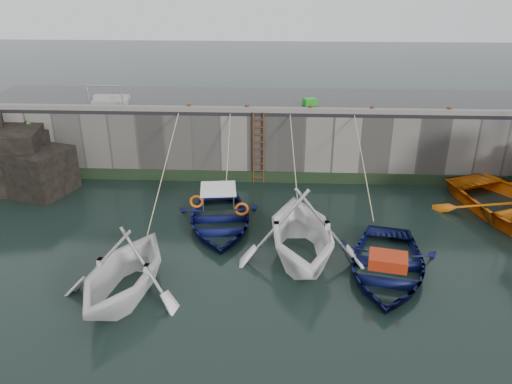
{
  "coord_description": "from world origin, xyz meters",
  "views": [
    {
      "loc": [
        -1.07,
        -10.66,
        8.62
      ],
      "look_at": [
        -1.91,
        6.12,
        1.2
      ],
      "focal_mm": 35.0,
      "sensor_mm": 36.0,
      "label": 1
    }
  ],
  "objects_px": {
    "fish_crate": "(310,102)",
    "bollard_e": "(449,111)",
    "bollard_c": "(310,109)",
    "boat_near_navy": "(385,272)",
    "bollard_b": "(247,108)",
    "ladder": "(258,149)",
    "boat_near_blacktrim": "(300,257)",
    "bollard_a": "(189,107)",
    "boat_near_blue": "(219,225)",
    "bollard_d": "(372,110)",
    "boat_near_white": "(127,294)"
  },
  "relations": [
    {
      "from": "fish_crate",
      "to": "bollard_e",
      "type": "distance_m",
      "value": 5.88
    },
    {
      "from": "bollard_c",
      "to": "boat_near_navy",
      "type": "bearing_deg",
      "value": -74.01
    },
    {
      "from": "boat_near_navy",
      "to": "bollard_b",
      "type": "distance_m",
      "value": 9.46
    },
    {
      "from": "ladder",
      "to": "bollard_e",
      "type": "bearing_deg",
      "value": 2.4
    },
    {
      "from": "ladder",
      "to": "boat_near_blacktrim",
      "type": "xyz_separation_m",
      "value": [
        1.68,
        -6.35,
        -1.59
      ]
    },
    {
      "from": "bollard_b",
      "to": "bollard_e",
      "type": "distance_m",
      "value": 8.5
    },
    {
      "from": "bollard_a",
      "to": "boat_near_blue",
      "type": "bearing_deg",
      "value": -69.06
    },
    {
      "from": "boat_near_blacktrim",
      "to": "bollard_b",
      "type": "bearing_deg",
      "value": 103.11
    },
    {
      "from": "boat_near_blue",
      "to": "boat_near_blacktrim",
      "type": "xyz_separation_m",
      "value": [
        2.93,
        -2.13,
        0.0
      ]
    },
    {
      "from": "boat_near_navy",
      "to": "bollard_d",
      "type": "distance_m",
      "value": 8.14
    },
    {
      "from": "bollard_e",
      "to": "fish_crate",
      "type": "bearing_deg",
      "value": 168.57
    },
    {
      "from": "boat_near_blue",
      "to": "bollard_b",
      "type": "bearing_deg",
      "value": 73.46
    },
    {
      "from": "bollard_a",
      "to": "bollard_c",
      "type": "height_order",
      "value": "same"
    },
    {
      "from": "bollard_b",
      "to": "bollard_e",
      "type": "height_order",
      "value": "same"
    },
    {
      "from": "fish_crate",
      "to": "bollard_b",
      "type": "bearing_deg",
      "value": 179.25
    },
    {
      "from": "bollard_b",
      "to": "bollard_c",
      "type": "distance_m",
      "value": 2.7
    },
    {
      "from": "fish_crate",
      "to": "bollard_a",
      "type": "height_order",
      "value": "fish_crate"
    },
    {
      "from": "boat_near_white",
      "to": "boat_near_blue",
      "type": "distance_m",
      "value": 4.96
    },
    {
      "from": "boat_near_white",
      "to": "bollard_d",
      "type": "xyz_separation_m",
      "value": [
        8.26,
        9.0,
        3.3
      ]
    },
    {
      "from": "boat_near_navy",
      "to": "bollard_e",
      "type": "height_order",
      "value": "bollard_e"
    },
    {
      "from": "bollard_c",
      "to": "fish_crate",
      "type": "bearing_deg",
      "value": 88.03
    },
    {
      "from": "ladder",
      "to": "fish_crate",
      "type": "relative_size",
      "value": 5.61
    },
    {
      "from": "bollard_e",
      "to": "bollard_b",
      "type": "bearing_deg",
      "value": 180.0
    },
    {
      "from": "boat_near_navy",
      "to": "fish_crate",
      "type": "height_order",
      "value": "fish_crate"
    },
    {
      "from": "boat_near_blacktrim",
      "to": "fish_crate",
      "type": "distance_m",
      "value": 8.54
    },
    {
      "from": "boat_near_navy",
      "to": "bollard_c",
      "type": "xyz_separation_m",
      "value": [
        -2.13,
        7.43,
        3.3
      ]
    },
    {
      "from": "fish_crate",
      "to": "bollard_a",
      "type": "relative_size",
      "value": 2.04
    },
    {
      "from": "boat_near_navy",
      "to": "boat_near_blue",
      "type": "bearing_deg",
      "value": 164.56
    },
    {
      "from": "fish_crate",
      "to": "bollard_c",
      "type": "xyz_separation_m",
      "value": [
        -0.04,
        -1.16,
        -0.02
      ]
    },
    {
      "from": "boat_near_navy",
      "to": "bollard_a",
      "type": "bearing_deg",
      "value": 146.37
    },
    {
      "from": "boat_near_white",
      "to": "bollard_a",
      "type": "relative_size",
      "value": 15.78
    },
    {
      "from": "bollard_c",
      "to": "boat_near_blacktrim",
      "type": "bearing_deg",
      "value": -94.49
    },
    {
      "from": "bollard_a",
      "to": "bollard_d",
      "type": "distance_m",
      "value": 7.8
    },
    {
      "from": "bollard_b",
      "to": "bollard_c",
      "type": "height_order",
      "value": "same"
    },
    {
      "from": "ladder",
      "to": "boat_near_white",
      "type": "relative_size",
      "value": 0.72
    },
    {
      "from": "ladder",
      "to": "fish_crate",
      "type": "bearing_deg",
      "value": 33.8
    },
    {
      "from": "boat_near_blacktrim",
      "to": "bollard_b",
      "type": "xyz_separation_m",
      "value": [
        -2.18,
        6.69,
        3.3
      ]
    },
    {
      "from": "boat_near_white",
      "to": "bollard_e",
      "type": "bearing_deg",
      "value": 48.15
    },
    {
      "from": "boat_near_white",
      "to": "boat_near_navy",
      "type": "height_order",
      "value": "boat_near_white"
    },
    {
      "from": "boat_near_white",
      "to": "bollard_b",
      "type": "height_order",
      "value": "bollard_b"
    },
    {
      "from": "boat_near_white",
      "to": "bollard_d",
      "type": "bearing_deg",
      "value": 57.47
    },
    {
      "from": "boat_near_blacktrim",
      "to": "boat_near_navy",
      "type": "relative_size",
      "value": 1.02
    },
    {
      "from": "bollard_d",
      "to": "bollard_a",
      "type": "bearing_deg",
      "value": 180.0
    },
    {
      "from": "bollard_c",
      "to": "bollard_d",
      "type": "xyz_separation_m",
      "value": [
        2.6,
        0.0,
        0.0
      ]
    },
    {
      "from": "boat_near_blacktrim",
      "to": "boat_near_navy",
      "type": "height_order",
      "value": "boat_near_blacktrim"
    },
    {
      "from": "bollard_e",
      "to": "boat_near_navy",
      "type": "bearing_deg",
      "value": -116.3
    },
    {
      "from": "ladder",
      "to": "bollard_b",
      "type": "xyz_separation_m",
      "value": [
        -0.5,
        0.34,
        1.71
      ]
    },
    {
      "from": "boat_near_blue",
      "to": "bollard_a",
      "type": "xyz_separation_m",
      "value": [
        -1.74,
        4.56,
        3.3
      ]
    },
    {
      "from": "ladder",
      "to": "bollard_b",
      "type": "relative_size",
      "value": 11.43
    },
    {
      "from": "boat_near_blue",
      "to": "boat_near_blacktrim",
      "type": "relative_size",
      "value": 0.94
    }
  ]
}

